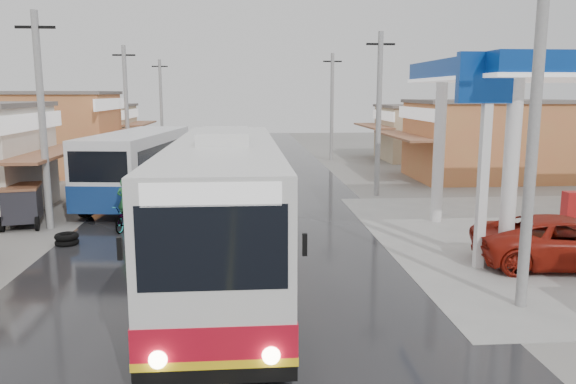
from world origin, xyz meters
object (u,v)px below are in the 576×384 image
Objects in this scene: coach_bus at (226,208)px; cyclist at (126,213)px; second_bus at (138,165)px; tyre_stack at (67,239)px; tricycle_far at (22,203)px; jeepney at (568,242)px.

coach_bus reaches higher than cyclist.
tyre_stack is at bearing -90.65° from second_bus.
coach_bus is 10.41m from tricycle_far.
second_bus is (-4.46, 11.40, -0.22)m from coach_bus.
tyre_stack is (-1.05, -7.65, -1.55)m from second_bus.
second_bus is 7.88m from tyre_stack.
second_bus is 12.67× the size of tyre_stack.
jeepney is at bearing 0.84° from coach_bus.
tricycle_far is at bearing -179.32° from cyclist.
tricycle_far reaches higher than jeepney.
cyclist is 4.19m from tricycle_far.
tricycle_far is at bearing 131.21° from tyre_stack.
jeepney is (14.49, -11.23, -1.01)m from second_bus.
tricycle_far is (-3.54, -4.81, -0.83)m from second_bus.
coach_bus is at bearing -34.24° from tyre_stack.
coach_bus is at bearing -61.47° from second_bus.
tyre_stack is (2.48, -2.84, -0.72)m from tricycle_far.
cyclist is 2.58m from tyre_stack.
cyclist reaches higher than tyre_stack.
coach_bus is 16.55× the size of tyre_stack.
coach_bus is 1.31× the size of second_bus.
coach_bus is at bearing -43.07° from cyclist.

